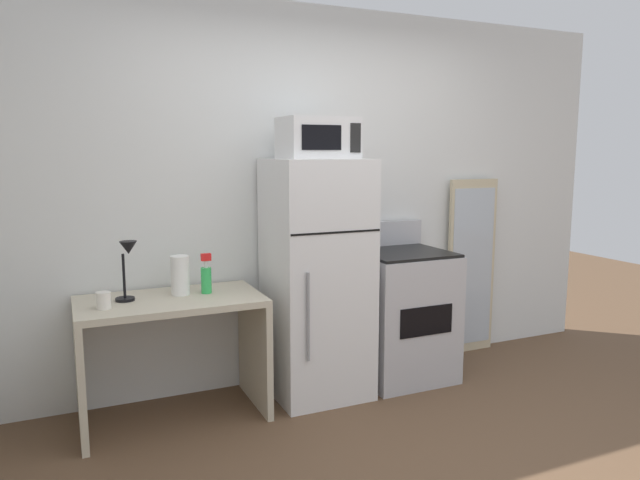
# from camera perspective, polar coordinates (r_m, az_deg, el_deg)

# --- Properties ---
(wall_back_white) EXTENTS (5.00, 0.10, 2.60)m
(wall_back_white) POSITION_cam_1_polar(r_m,az_deg,el_deg) (4.18, -1.11, 4.28)
(wall_back_white) COLOR silver
(wall_back_white) RESTS_ON ground
(desk) EXTENTS (1.08, 0.60, 0.75)m
(desk) POSITION_cam_1_polar(r_m,az_deg,el_deg) (3.68, -14.24, -9.03)
(desk) COLOR beige
(desk) RESTS_ON ground
(desk_lamp) EXTENTS (0.14, 0.12, 0.35)m
(desk_lamp) POSITION_cam_1_polar(r_m,az_deg,el_deg) (3.57, -18.24, -1.90)
(desk_lamp) COLOR black
(desk_lamp) RESTS_ON desk
(coffee_mug) EXTENTS (0.08, 0.08, 0.09)m
(coffee_mug) POSITION_cam_1_polar(r_m,az_deg,el_deg) (3.47, -20.31, -5.53)
(coffee_mug) COLOR white
(coffee_mug) RESTS_ON desk
(spray_bottle) EXTENTS (0.06, 0.06, 0.25)m
(spray_bottle) POSITION_cam_1_polar(r_m,az_deg,el_deg) (3.67, -11.01, -3.59)
(spray_bottle) COLOR green
(spray_bottle) RESTS_ON desk
(paper_towel_roll) EXTENTS (0.11, 0.11, 0.24)m
(paper_towel_roll) POSITION_cam_1_polar(r_m,az_deg,el_deg) (3.66, -13.45, -3.36)
(paper_towel_roll) COLOR white
(paper_towel_roll) RESTS_ON desk
(refrigerator) EXTENTS (0.61, 0.63, 1.57)m
(refrigerator) POSITION_cam_1_polar(r_m,az_deg,el_deg) (3.87, -0.33, -3.77)
(refrigerator) COLOR white
(refrigerator) RESTS_ON ground
(microwave) EXTENTS (0.46, 0.35, 0.26)m
(microwave) POSITION_cam_1_polar(r_m,az_deg,el_deg) (3.77, -0.21, 9.88)
(microwave) COLOR silver
(microwave) RESTS_ON refrigerator
(oven_range) EXTENTS (0.64, 0.61, 1.10)m
(oven_range) POSITION_cam_1_polar(r_m,az_deg,el_deg) (4.26, 7.97, -7.12)
(oven_range) COLOR #B7B7BC
(oven_range) RESTS_ON ground
(leaning_mirror) EXTENTS (0.44, 0.03, 1.40)m
(leaning_mirror) POSITION_cam_1_polar(r_m,az_deg,el_deg) (4.86, 14.50, -2.52)
(leaning_mirror) COLOR #C6B793
(leaning_mirror) RESTS_ON ground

